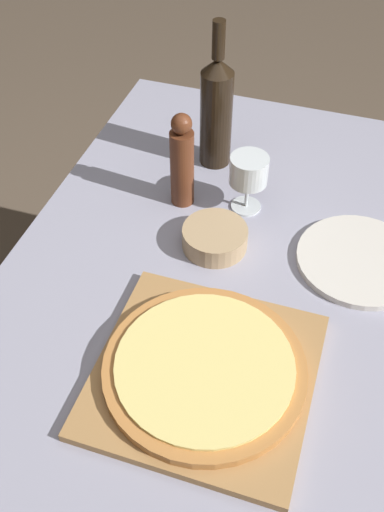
{
  "coord_description": "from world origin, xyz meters",
  "views": [
    {
      "loc": [
        0.19,
        -0.7,
        1.66
      ],
      "look_at": [
        -0.06,
        0.05,
        0.83
      ],
      "focal_mm": 42.0,
      "sensor_mm": 36.0,
      "label": 1
    }
  ],
  "objects_px": {
    "pepper_mill": "(182,162)",
    "wine_glass": "(249,172)",
    "wine_bottle": "(216,110)",
    "pizza": "(205,368)",
    "small_bowl": "(215,238)"
  },
  "relations": [
    {
      "from": "wine_bottle",
      "to": "pepper_mill",
      "type": "xyz_separation_m",
      "value": [
        -0.03,
        -0.16,
        -0.03
      ]
    },
    {
      "from": "pepper_mill",
      "to": "small_bowl",
      "type": "distance_m",
      "value": 0.18
    },
    {
      "from": "wine_bottle",
      "to": "small_bowl",
      "type": "relative_size",
      "value": 2.57
    },
    {
      "from": "wine_bottle",
      "to": "pepper_mill",
      "type": "bearing_deg",
      "value": -99.19
    },
    {
      "from": "pepper_mill",
      "to": "wine_glass",
      "type": "xyz_separation_m",
      "value": [
        0.14,
        0.02,
        -0.01
      ]
    },
    {
      "from": "wine_bottle",
      "to": "pepper_mill",
      "type": "relative_size",
      "value": 1.55
    },
    {
      "from": "small_bowl",
      "to": "wine_glass",
      "type": "bearing_deg",
      "value": 77.07
    },
    {
      "from": "pizza",
      "to": "wine_bottle",
      "type": "distance_m",
      "value": 0.62
    },
    {
      "from": "pizza",
      "to": "pepper_mill",
      "type": "relative_size",
      "value": 1.54
    },
    {
      "from": "pepper_mill",
      "to": "wine_bottle",
      "type": "bearing_deg",
      "value": 80.81
    },
    {
      "from": "pizza",
      "to": "wine_glass",
      "type": "distance_m",
      "value": 0.46
    },
    {
      "from": "pizza",
      "to": "wine_bottle",
      "type": "relative_size",
      "value": 0.99
    },
    {
      "from": "pizza",
      "to": "small_bowl",
      "type": "bearing_deg",
      "value": 103.44
    },
    {
      "from": "pizza",
      "to": "wine_bottle",
      "type": "xyz_separation_m",
      "value": [
        -0.16,
        0.59,
        0.11
      ]
    },
    {
      "from": "pizza",
      "to": "pepper_mill",
      "type": "height_order",
      "value": "pepper_mill"
    }
  ]
}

